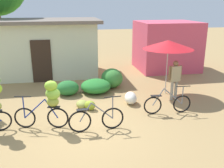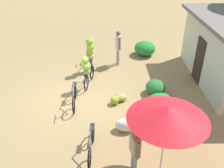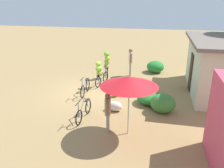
# 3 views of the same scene
# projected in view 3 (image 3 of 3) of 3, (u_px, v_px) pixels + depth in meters

# --- Properties ---
(ground_plane) EXTENTS (60.00, 60.00, 0.00)m
(ground_plane) POSITION_uv_depth(u_px,v_px,m) (91.00, 92.00, 12.32)
(ground_plane) COLOR #A0804F
(building_low) EXTENTS (5.81, 3.35, 2.83)m
(building_low) POSITION_uv_depth(u_px,v_px,m) (221.00, 66.00, 11.87)
(building_low) COLOR beige
(building_low) RESTS_ON ground
(hedge_bush_front_left) EXTENTS (1.23, 1.17, 0.77)m
(hedge_bush_front_left) POSITION_uv_depth(u_px,v_px,m) (155.00, 67.00, 15.61)
(hedge_bush_front_left) COLOR #248332
(hedge_bush_front_left) RESTS_ON ground
(hedge_bush_front_right) EXTENTS (0.90, 0.81, 0.60)m
(hedge_bush_front_right) POSITION_uv_depth(u_px,v_px,m) (150.00, 89.00, 11.94)
(hedge_bush_front_right) COLOR #287030
(hedge_bush_front_right) RESTS_ON ground
(hedge_bush_mid) EXTENTS (1.25, 1.23, 0.57)m
(hedge_bush_mid) POSITION_uv_depth(u_px,v_px,m) (150.00, 98.00, 10.87)
(hedge_bush_mid) COLOR #297C2E
(hedge_bush_mid) RESTS_ON ground
(hedge_bush_by_door) EXTENTS (0.95, 1.09, 0.84)m
(hedge_bush_by_door) POSITION_uv_depth(u_px,v_px,m) (163.00, 103.00, 9.96)
(hedge_bush_by_door) COLOR #3B8436
(hedge_bush_by_door) RESTS_ON ground
(market_umbrella) EXTENTS (2.02, 2.02, 2.21)m
(market_umbrella) POSITION_uv_depth(u_px,v_px,m) (129.00, 81.00, 7.79)
(market_umbrella) COLOR beige
(market_umbrella) RESTS_ON ground
(bicycle_leftmost) EXTENTS (1.66, 0.52, 1.71)m
(bicycle_leftmost) POSITION_uv_depth(u_px,v_px,m) (107.00, 62.00, 14.27)
(bicycle_leftmost) COLOR black
(bicycle_leftmost) RESTS_ON ground
(bicycle_near_pile) EXTENTS (1.61, 0.49, 1.49)m
(bicycle_near_pile) POSITION_uv_depth(u_px,v_px,m) (100.00, 71.00, 12.86)
(bicycle_near_pile) COLOR black
(bicycle_near_pile) RESTS_ON ground
(bicycle_center_loaded) EXTENTS (1.65, 0.17, 1.03)m
(bicycle_center_loaded) POSITION_uv_depth(u_px,v_px,m) (85.00, 88.00, 11.89)
(bicycle_center_loaded) COLOR black
(bicycle_center_loaded) RESTS_ON ground
(bicycle_by_shop) EXTENTS (1.65, 0.16, 0.96)m
(bicycle_by_shop) POSITION_uv_depth(u_px,v_px,m) (84.00, 111.00, 9.42)
(bicycle_by_shop) COLOR black
(bicycle_by_shop) RESTS_ON ground
(banana_pile_on_ground) EXTENTS (0.74, 0.75, 0.34)m
(banana_pile_on_ground) POSITION_uv_depth(u_px,v_px,m) (118.00, 93.00, 11.78)
(banana_pile_on_ground) COLOR #969C41
(banana_pile_on_ground) RESTS_ON ground
(produce_sack) EXTENTS (0.52, 0.75, 0.44)m
(produce_sack) POSITION_uv_depth(u_px,v_px,m) (115.00, 106.00, 10.16)
(produce_sack) COLOR silver
(produce_sack) RESTS_ON ground
(person_vendor) EXTENTS (0.57, 0.28, 1.78)m
(person_vendor) POSITION_uv_depth(u_px,v_px,m) (130.00, 59.00, 14.59)
(person_vendor) COLOR gray
(person_vendor) RESTS_ON ground
(person_bystander) EXTENTS (0.57, 0.27, 1.55)m
(person_bystander) POSITION_uv_depth(u_px,v_px,m) (108.00, 109.00, 8.29)
(person_bystander) COLOR gray
(person_bystander) RESTS_ON ground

